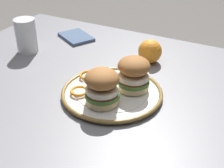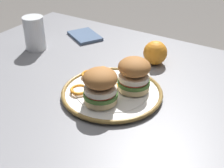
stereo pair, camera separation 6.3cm
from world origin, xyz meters
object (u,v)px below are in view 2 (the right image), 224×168
object	(u,v)px
dining_table	(104,109)
drinking_glass	(35,36)
sandwich_half_left	(134,74)
sandwich_half_right	(100,86)
whole_orange	(155,53)
dinner_plate	(112,93)

from	to	relation	value
dining_table	drinking_glass	bearing A→B (deg)	169.69
dining_table	sandwich_half_left	xyz separation A→B (m)	(0.12, -0.02, 0.18)
dining_table	drinking_glass	xyz separation A→B (m)	(-0.36, 0.07, 0.17)
drinking_glass	dining_table	bearing A→B (deg)	-10.31
sandwich_half_left	drinking_glass	xyz separation A→B (m)	(-0.48, 0.08, -0.01)
drinking_glass	sandwich_half_right	bearing A→B (deg)	-23.77
sandwich_half_left	whole_orange	size ratio (longest dim) A/B	1.49
dining_table	whole_orange	xyz separation A→B (m)	(0.08, 0.20, 0.15)
dining_table	dinner_plate	size ratio (longest dim) A/B	4.01
drinking_glass	whole_orange	xyz separation A→B (m)	(0.44, 0.13, -0.01)
dinner_plate	whole_orange	world-z (taller)	whole_orange
sandwich_half_right	whole_orange	xyz separation A→B (m)	(0.01, 0.32, -0.03)
dining_table	sandwich_half_left	size ratio (longest dim) A/B	9.73
sandwich_half_left	whole_orange	world-z (taller)	sandwich_half_left
whole_orange	sandwich_half_right	bearing A→B (deg)	-92.22
dining_table	sandwich_half_left	world-z (taller)	sandwich_half_left
sandwich_half_right	dinner_plate	bearing A→B (deg)	93.04
dinner_plate	drinking_glass	distance (m)	0.45
dinner_plate	whole_orange	size ratio (longest dim) A/B	3.60
dining_table	sandwich_half_right	xyz separation A→B (m)	(0.07, -0.12, 0.18)
dining_table	dinner_plate	world-z (taller)	dinner_plate
dinner_plate	sandwich_half_left	xyz separation A→B (m)	(0.05, 0.04, 0.06)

